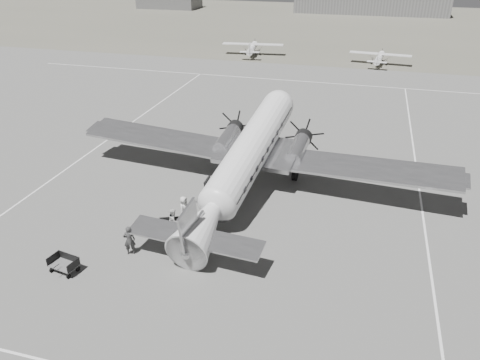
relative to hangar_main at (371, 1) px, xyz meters
name	(u,v)px	position (x,y,z in m)	size (l,w,h in m)	color
ground	(248,228)	(-5.00, -120.00, -3.30)	(260.00, 260.00, 0.00)	slate
taxi_line_right	(428,255)	(7.00, -120.00, -3.29)	(0.15, 80.00, 0.01)	silver
taxi_line_left	(96,148)	(-23.00, -110.00, -3.29)	(0.15, 60.00, 0.01)	silver
taxi_line_horizon	(318,82)	(-5.00, -80.00, -3.29)	(90.00, 0.15, 0.01)	silver
grass_infield	(346,25)	(-5.00, -25.00, -3.30)	(260.00, 90.00, 0.01)	#5E5B4F
hangar_main	(371,1)	(0.00, 0.00, 0.00)	(42.00, 14.00, 6.60)	slate
shed_secondary	(169,1)	(-60.00, -5.00, -1.30)	(18.00, 10.00, 4.00)	#565656
dc3_airliner	(247,159)	(-6.39, -115.16, -0.25)	(32.01, 22.21, 6.10)	silver
light_plane_left	(252,49)	(-18.56, -64.88, -2.17)	(10.91, 8.85, 2.26)	silver
light_plane_right	(379,59)	(3.30, -66.51, -2.26)	(9.98, 8.09, 2.07)	silver
baggage_cart_near	(172,227)	(-9.87, -122.06, -2.79)	(1.81, 1.27, 1.02)	#565656
baggage_cart_far	(64,265)	(-14.55, -127.75, -2.80)	(1.78, 1.26, 1.01)	#565656
ground_crew	(129,240)	(-11.55, -124.98, -2.28)	(0.74, 0.49, 2.04)	#333333
ramp_agent	(174,220)	(-9.85, -121.79, -2.42)	(0.85, 0.67, 1.76)	silver
passenger	(184,209)	(-9.71, -120.24, -2.34)	(0.93, 0.61, 1.91)	silver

